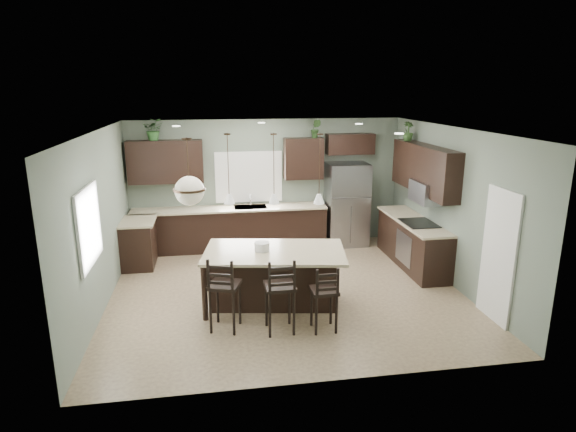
% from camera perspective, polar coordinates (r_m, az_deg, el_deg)
% --- Properties ---
extents(ground, '(6.00, 6.00, 0.00)m').
position_cam_1_polar(ground, '(8.57, -0.23, -8.82)').
color(ground, '#9E8466').
rests_on(ground, ground).
extents(pantry_door, '(0.04, 0.82, 2.04)m').
position_cam_1_polar(pantry_door, '(7.87, 23.67, -4.38)').
color(pantry_door, white).
rests_on(pantry_door, ground).
extents(window_back, '(1.35, 0.02, 1.00)m').
position_cam_1_polar(window_back, '(10.68, -4.68, 4.65)').
color(window_back, white).
rests_on(window_back, room_shell).
extents(window_left, '(0.02, 1.10, 1.00)m').
position_cam_1_polar(window_left, '(7.41, -22.63, -1.13)').
color(window_left, white).
rests_on(window_left, room_shell).
extents(left_return_cabs, '(0.60, 0.90, 0.90)m').
position_cam_1_polar(left_return_cabs, '(10.02, -17.29, -3.19)').
color(left_return_cabs, black).
rests_on(left_return_cabs, ground).
extents(left_return_countertop, '(0.66, 0.96, 0.04)m').
position_cam_1_polar(left_return_countertop, '(9.89, -17.38, -0.59)').
color(left_return_countertop, beige).
rests_on(left_return_countertop, left_return_cabs).
extents(back_lower_cabs, '(4.20, 0.60, 0.90)m').
position_cam_1_polar(back_lower_cabs, '(10.63, -6.85, -1.55)').
color(back_lower_cabs, black).
rests_on(back_lower_cabs, ground).
extents(back_countertop, '(4.20, 0.66, 0.04)m').
position_cam_1_polar(back_countertop, '(10.49, -6.92, 0.88)').
color(back_countertop, beige).
rests_on(back_countertop, back_lower_cabs).
extents(sink_inset, '(0.70, 0.45, 0.01)m').
position_cam_1_polar(sink_inset, '(10.51, -4.47, 1.06)').
color(sink_inset, gray).
rests_on(sink_inset, back_countertop).
extents(faucet, '(0.02, 0.02, 0.28)m').
position_cam_1_polar(faucet, '(10.45, -4.48, 1.79)').
color(faucet, silver).
rests_on(faucet, back_countertop).
extents(back_upper_left, '(1.55, 0.34, 0.90)m').
position_cam_1_polar(back_upper_left, '(10.47, -14.30, 6.25)').
color(back_upper_left, black).
rests_on(back_upper_left, room_shell).
extents(back_upper_right, '(0.85, 0.34, 0.90)m').
position_cam_1_polar(back_upper_right, '(10.63, 1.85, 6.82)').
color(back_upper_right, black).
rests_on(back_upper_right, room_shell).
extents(fridge_header, '(1.05, 0.34, 0.45)m').
position_cam_1_polar(fridge_header, '(10.84, 7.38, 8.47)').
color(fridge_header, black).
rests_on(fridge_header, room_shell).
extents(right_lower_cabs, '(0.60, 2.35, 0.90)m').
position_cam_1_polar(right_lower_cabs, '(9.94, 14.53, -3.13)').
color(right_lower_cabs, black).
rests_on(right_lower_cabs, ground).
extents(right_countertop, '(0.66, 2.35, 0.04)m').
position_cam_1_polar(right_countertop, '(9.80, 14.60, -0.52)').
color(right_countertop, beige).
rests_on(right_countertop, right_lower_cabs).
extents(cooktop, '(0.58, 0.75, 0.02)m').
position_cam_1_polar(cooktop, '(9.55, 15.27, -0.82)').
color(cooktop, black).
rests_on(cooktop, right_countertop).
extents(wall_oven_front, '(0.01, 0.72, 0.60)m').
position_cam_1_polar(wall_oven_front, '(9.58, 13.51, -3.75)').
color(wall_oven_front, gray).
rests_on(wall_oven_front, right_lower_cabs).
extents(right_upper_cabs, '(0.34, 2.35, 0.90)m').
position_cam_1_polar(right_upper_cabs, '(9.64, 15.83, 5.42)').
color(right_upper_cabs, black).
rests_on(right_upper_cabs, room_shell).
extents(microwave, '(0.40, 0.75, 0.40)m').
position_cam_1_polar(microwave, '(9.45, 16.07, 2.75)').
color(microwave, gray).
rests_on(microwave, right_upper_cabs).
extents(refrigerator, '(0.90, 0.74, 1.85)m').
position_cam_1_polar(refrigerator, '(10.87, 6.96, 1.40)').
color(refrigerator, gray).
rests_on(refrigerator, ground).
extents(kitchen_island, '(2.42, 1.62, 0.92)m').
position_cam_1_polar(kitchen_island, '(7.90, -1.59, -7.31)').
color(kitchen_island, black).
rests_on(kitchen_island, ground).
extents(serving_dish, '(0.24, 0.24, 0.14)m').
position_cam_1_polar(serving_dish, '(7.72, -3.10, -3.64)').
color(serving_dish, silver).
rests_on(serving_dish, kitchen_island).
extents(bar_stool_left, '(0.54, 0.54, 1.15)m').
position_cam_1_polar(bar_stool_left, '(7.13, -7.50, -9.02)').
color(bar_stool_left, black).
rests_on(bar_stool_left, ground).
extents(bar_stool_center, '(0.44, 0.44, 1.15)m').
position_cam_1_polar(bar_stool_center, '(7.02, -0.98, -9.27)').
color(bar_stool_center, black).
rests_on(bar_stool_center, ground).
extents(bar_stool_right, '(0.38, 0.38, 1.02)m').
position_cam_1_polar(bar_stool_right, '(7.09, 4.30, -9.63)').
color(bar_stool_right, black).
rests_on(bar_stool_right, ground).
extents(pendant_left, '(0.17, 0.17, 1.10)m').
position_cam_1_polar(pendant_left, '(7.46, -7.09, 5.55)').
color(pendant_left, white).
rests_on(pendant_left, room_shell).
extents(pendant_center, '(0.17, 0.17, 1.10)m').
position_cam_1_polar(pendant_center, '(7.41, -1.69, 5.59)').
color(pendant_center, white).
rests_on(pendant_center, room_shell).
extents(pendant_right, '(0.17, 0.17, 1.10)m').
position_cam_1_polar(pendant_right, '(7.42, 3.75, 5.58)').
color(pendant_right, white).
rests_on(pendant_right, room_shell).
extents(chandelier, '(0.46, 0.46, 0.96)m').
position_cam_1_polar(chandelier, '(6.88, -11.72, 5.15)').
color(chandelier, '#F7EBCA').
rests_on(chandelier, room_shell).
extents(plant_back_left, '(0.43, 0.37, 0.45)m').
position_cam_1_polar(plant_back_left, '(10.39, -15.62, 9.85)').
color(plant_back_left, '#275324').
rests_on(plant_back_left, back_upper_left).
extents(plant_back_right, '(0.27, 0.25, 0.40)m').
position_cam_1_polar(plant_back_right, '(10.58, 3.32, 10.32)').
color(plant_back_right, '#28491F').
rests_on(plant_back_right, back_upper_right).
extents(plant_right_wall, '(0.25, 0.25, 0.39)m').
position_cam_1_polar(plant_right_wall, '(10.28, 14.04, 9.73)').
color(plant_right_wall, '#2D4F22').
rests_on(plant_right_wall, right_upper_cabs).
extents(room_shell, '(6.00, 6.00, 6.00)m').
position_cam_1_polar(room_shell, '(8.03, -0.25, 2.33)').
color(room_shell, slate).
rests_on(room_shell, ground).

